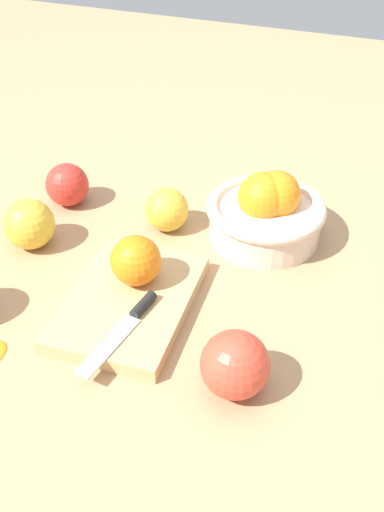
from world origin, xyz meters
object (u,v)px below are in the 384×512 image
(knife, at_px, (129,322))
(apple_front_left_2, at_px, (67,185))
(bowl, at_px, (266,212))
(apple_front_left, at_px, (167,210))
(orange_on_board, at_px, (136,261))
(apple_front_center, at_px, (28,225))
(cutting_board, at_px, (129,302))
(apple_back_right, at_px, (235,365))

(knife, bearing_deg, apple_front_left_2, -136.68)
(bowl, bearing_deg, apple_front_left_2, -85.49)
(bowl, bearing_deg, apple_front_left, -77.09)
(orange_on_board, relative_size, apple_front_center, 0.89)
(apple_front_left_2, bearing_deg, knife, 43.32)
(bowl, relative_size, apple_front_left, 2.64)
(cutting_board, relative_size, apple_front_left_2, 3.14)
(apple_back_right, bearing_deg, cutting_board, -114.76)
(bowl, height_order, apple_front_center, bowl)
(knife, bearing_deg, orange_on_board, -161.51)
(cutting_board, bearing_deg, orange_on_board, -174.20)
(orange_on_board, relative_size, apple_front_left, 1.00)
(knife, xyz_separation_m, apple_front_center, (-0.12, -0.23, 0.01))
(apple_back_right, bearing_deg, apple_front_left_2, -126.20)
(bowl, xyz_separation_m, apple_front_left, (0.03, -0.15, -0.01))
(cutting_board, xyz_separation_m, knife, (0.05, 0.02, 0.02))
(orange_on_board, xyz_separation_m, apple_front_left, (-0.16, -0.02, -0.02))
(knife, bearing_deg, bowl, 159.59)
(cutting_board, xyz_separation_m, apple_front_center, (-0.07, -0.20, 0.03))
(knife, distance_m, apple_front_left_2, 0.34)
(apple_front_left_2, distance_m, apple_front_center, 0.13)
(knife, relative_size, apple_back_right, 1.92)
(apple_front_left, height_order, apple_front_center, apple_front_center)
(orange_on_board, distance_m, knife, 0.09)
(orange_on_board, height_order, knife, orange_on_board)
(cutting_board, distance_m, orange_on_board, 0.06)
(apple_front_center, bearing_deg, apple_front_left_2, -176.56)
(bowl, relative_size, apple_front_center, 2.36)
(bowl, height_order, knife, bowl)
(cutting_board, relative_size, orange_on_board, 3.27)
(cutting_board, bearing_deg, apple_front_left_2, -133.68)
(bowl, distance_m, cutting_board, 0.26)
(bowl, distance_m, apple_front_left, 0.16)
(cutting_board, height_order, apple_back_right, apple_back_right)
(apple_front_center, bearing_deg, bowl, 115.04)
(orange_on_board, xyz_separation_m, apple_back_right, (0.11, 0.18, -0.02))
(apple_front_left, relative_size, apple_front_left_2, 0.96)
(apple_front_center, bearing_deg, cutting_board, 69.97)
(bowl, xyz_separation_m, knife, (0.28, -0.10, -0.02))
(orange_on_board, height_order, apple_front_left, orange_on_board)
(cutting_board, bearing_deg, apple_front_center, -110.03)
(bowl, distance_m, orange_on_board, 0.23)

